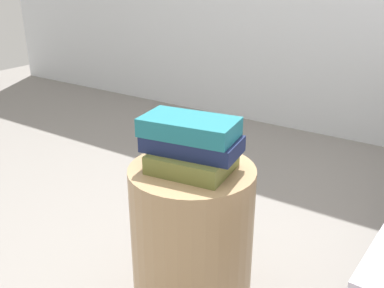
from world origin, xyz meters
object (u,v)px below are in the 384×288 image
(side_table, at_px, (192,241))
(book_navy, at_px, (191,144))
(book_olive, at_px, (192,161))
(book_teal, at_px, (190,127))

(side_table, xyz_separation_m, book_navy, (-0.00, -0.00, 0.35))
(book_olive, xyz_separation_m, book_navy, (-0.01, 0.00, 0.05))
(side_table, height_order, book_teal, book_teal)
(side_table, relative_size, book_olive, 2.25)
(book_olive, distance_m, book_navy, 0.05)
(book_teal, bearing_deg, side_table, -16.39)
(side_table, bearing_deg, book_teal, 172.75)
(side_table, bearing_deg, book_olive, -52.38)
(side_table, xyz_separation_m, book_teal, (-0.01, 0.00, 0.41))
(book_olive, bearing_deg, side_table, 119.98)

